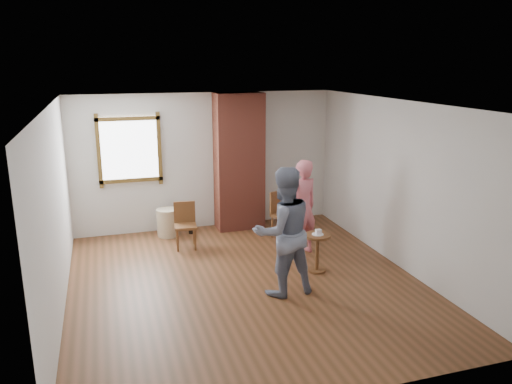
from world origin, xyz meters
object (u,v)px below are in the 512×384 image
at_px(dining_chair_right, 282,212).
at_px(dining_chair_left, 185,222).
at_px(stoneware_crock, 168,222).
at_px(side_table, 317,247).
at_px(person_pink, 302,207).
at_px(man, 283,232).

bearing_deg(dining_chair_right, dining_chair_left, 154.17).
distance_m(stoneware_crock, dining_chair_right, 2.14).
height_order(side_table, person_pink, person_pink).
relative_size(dining_chair_right, person_pink, 0.54).
relative_size(dining_chair_left, person_pink, 0.49).
xyz_separation_m(stoneware_crock, dining_chair_left, (0.22, -0.66, 0.19)).
bearing_deg(man, person_pink, -128.08).
distance_m(stoneware_crock, person_pink, 2.61).
height_order(dining_chair_left, person_pink, person_pink).
height_order(man, person_pink, man).
xyz_separation_m(dining_chair_right, man, (-0.78, -2.15, 0.42)).
relative_size(man, person_pink, 1.12).
bearing_deg(side_table, dining_chair_right, 89.25).
height_order(dining_chair_right, person_pink, person_pink).
xyz_separation_m(side_table, man, (-0.76, -0.53, 0.50)).
xyz_separation_m(stoneware_crock, person_pink, (2.04, -1.54, 0.55)).
bearing_deg(stoneware_crock, person_pink, -37.07).
distance_m(stoneware_crock, side_table, 3.05).
distance_m(side_table, person_pink, 0.88).
bearing_deg(person_pink, side_table, 70.88).
xyz_separation_m(stoneware_crock, side_table, (1.98, -2.32, 0.15)).
height_order(stoneware_crock, dining_chair_right, dining_chair_right).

